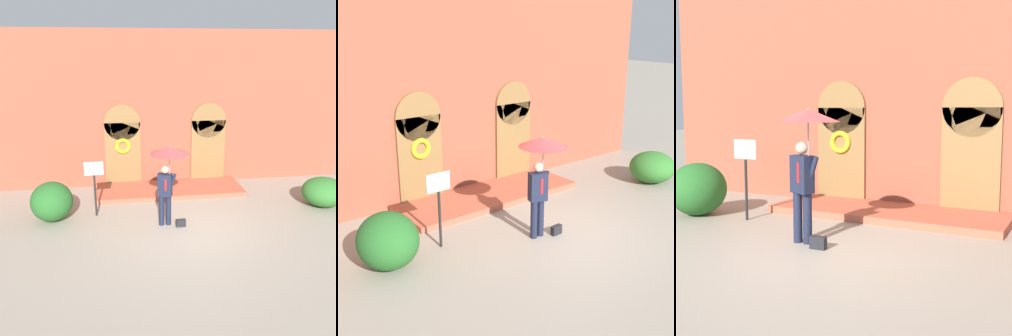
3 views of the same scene
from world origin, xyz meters
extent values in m
plane|color=gray|center=(0.00, 0.00, 0.00)|extent=(80.00, 80.00, 0.00)
cube|color=brown|center=(0.00, 4.20, 2.80)|extent=(14.00, 0.50, 5.60)
cube|color=brown|center=(-1.60, 3.91, 1.20)|extent=(1.30, 0.08, 2.40)
cylinder|color=brown|center=(-1.60, 3.91, 2.40)|extent=(1.30, 0.08, 1.30)
cube|color=brown|center=(1.60, 3.91, 1.20)|extent=(1.30, 0.08, 2.40)
cylinder|color=brown|center=(1.60, 3.91, 2.40)|extent=(1.30, 0.08, 1.30)
torus|color=yellow|center=(-1.60, 3.84, 1.55)|extent=(0.56, 0.12, 0.56)
cube|color=#AA523A|center=(0.00, 3.05, 0.08)|extent=(5.20, 1.80, 0.16)
cylinder|color=#191E33|center=(-0.64, 0.40, 0.45)|extent=(0.16, 0.16, 0.90)
cylinder|color=#191E33|center=(-0.44, 0.40, 0.45)|extent=(0.16, 0.16, 0.90)
cube|color=#191E33|center=(-0.54, 0.40, 1.23)|extent=(0.46, 0.35, 0.66)
cube|color=#A51919|center=(-0.54, 0.27, 1.27)|extent=(0.06, 0.03, 0.36)
sphere|color=tan|center=(-0.54, 0.40, 1.69)|extent=(0.22, 0.22, 0.22)
cylinder|color=#191E33|center=(-0.32, 0.40, 1.33)|extent=(0.22, 0.09, 0.46)
cylinder|color=gray|center=(-0.41, 0.40, 1.65)|extent=(0.02, 0.02, 0.98)
cone|color=red|center=(-0.41, 0.40, 2.25)|extent=(1.10, 1.10, 0.22)
cone|color=white|center=(-0.41, 0.40, 2.27)|extent=(0.61, 0.60, 0.20)
cube|color=black|center=(-0.11, 0.20, 0.11)|extent=(0.29, 0.13, 0.22)
cylinder|color=black|center=(-2.55, 1.34, 0.65)|extent=(0.06, 0.06, 1.30)
cube|color=white|center=(-2.55, 1.34, 1.52)|extent=(0.56, 0.03, 0.40)
ellipsoid|color=#235B23|center=(-3.83, 1.23, 0.59)|extent=(1.24, 1.32, 1.18)
ellipsoid|color=#2D6B28|center=(4.78, 1.03, 0.48)|extent=(1.40, 1.36, 0.95)
camera|label=1|loc=(-1.94, -9.47, 4.88)|focal=40.00mm
camera|label=2|loc=(-7.23, -6.88, 4.85)|focal=50.00mm
camera|label=3|loc=(3.80, -6.43, 2.33)|focal=50.00mm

